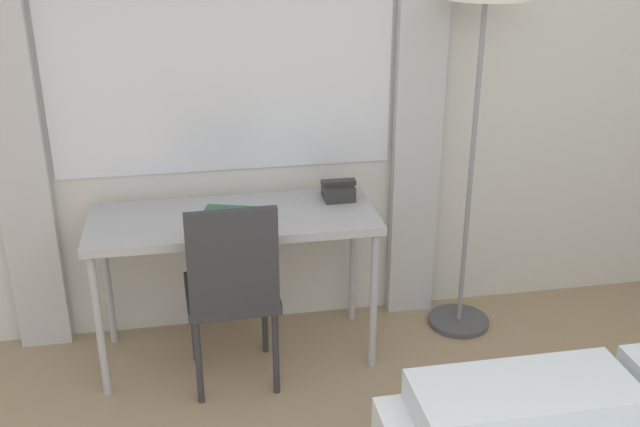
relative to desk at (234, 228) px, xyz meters
name	(u,v)px	position (x,y,z in m)	size (l,w,h in m)	color
wall_back_with_window	(315,62)	(0.44, 0.34, 0.68)	(5.24, 0.13, 2.70)	silver
desk	(234,228)	(0.00, 0.00, 0.00)	(1.31, 0.52, 0.74)	#B2B2B7
desk_chair	(232,285)	(-0.03, -0.26, -0.16)	(0.41, 0.41, 0.92)	#333338
standing_lamp	(485,5)	(1.16, 0.06, 0.96)	(0.41, 0.41, 1.89)	#4C4C51
telephone	(338,191)	(0.51, 0.12, 0.10)	(0.16, 0.14, 0.09)	#2D2D2D
book	(230,214)	(-0.02, -0.01, 0.08)	(0.28, 0.23, 0.02)	#33664C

